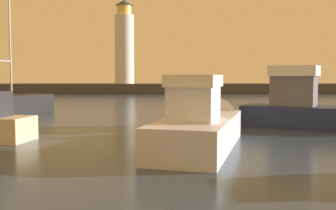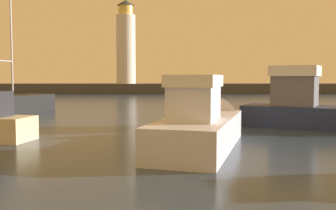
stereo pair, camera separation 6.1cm
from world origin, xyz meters
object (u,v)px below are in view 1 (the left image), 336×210
(lighthouse, at_px, (124,44))
(motorboat_1, at_px, (205,124))
(motorboat_3, at_px, (332,111))
(sailboat_moored, at_px, (4,104))

(lighthouse, bearing_deg, motorboat_1, -81.58)
(lighthouse, height_order, motorboat_1, lighthouse)
(motorboat_3, bearing_deg, sailboat_moored, 157.43)
(motorboat_3, bearing_deg, lighthouse, 107.83)
(motorboat_1, xyz_separation_m, motorboat_3, (6.63, 3.93, 0.13))
(motorboat_1, distance_m, sailboat_moored, 16.77)
(lighthouse, distance_m, motorboat_3, 44.14)
(lighthouse, bearing_deg, sailboat_moored, -98.90)
(motorboat_1, distance_m, motorboat_3, 7.71)
(motorboat_3, distance_m, sailboat_moored, 20.20)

